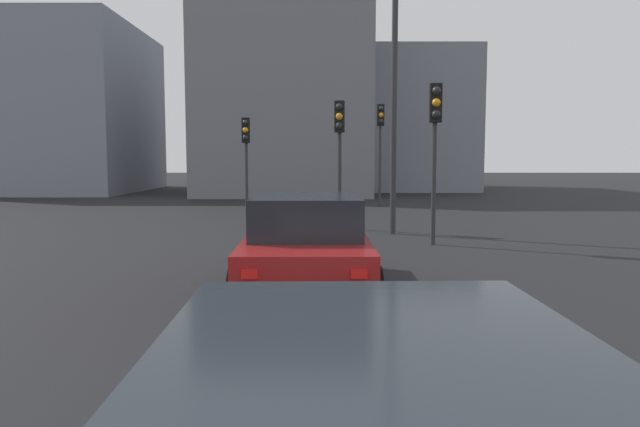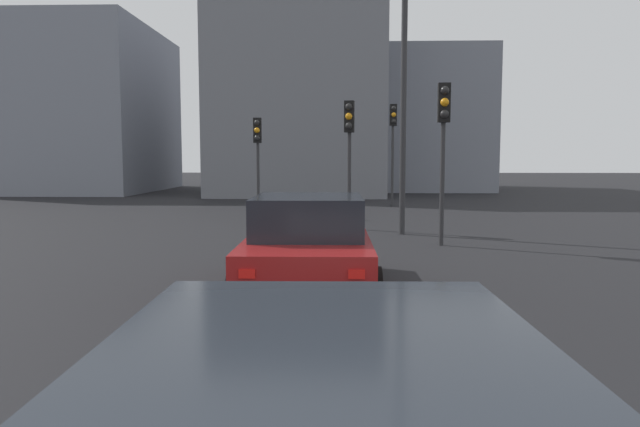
{
  "view_description": "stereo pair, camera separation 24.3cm",
  "coord_description": "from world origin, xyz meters",
  "px_view_note": "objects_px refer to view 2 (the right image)",
  "views": [
    {
      "loc": [
        0.12,
        -0.01,
        2.1
      ],
      "look_at": [
        8.12,
        -0.0,
        1.33
      ],
      "focal_mm": 33.21,
      "sensor_mm": 36.0,
      "label": 1
    },
    {
      "loc": [
        0.12,
        -0.26,
        2.1
      ],
      "look_at": [
        8.12,
        -0.0,
        1.33
      ],
      "focal_mm": 33.21,
      "sensor_mm": 36.0,
      "label": 2
    }
  ],
  "objects_px": {
    "traffic_light_far_left": "(393,133)",
    "street_lamp_kerbside": "(404,40)",
    "traffic_light_near_right": "(258,145)",
    "traffic_light_near_left": "(349,137)",
    "car_red_lead": "(309,245)",
    "traffic_light_far_right": "(444,129)"
  },
  "relations": [
    {
      "from": "traffic_light_far_left",
      "to": "street_lamp_kerbside",
      "type": "height_order",
      "value": "street_lamp_kerbside"
    },
    {
      "from": "street_lamp_kerbside",
      "to": "traffic_light_near_right",
      "type": "bearing_deg",
      "value": 41.41
    },
    {
      "from": "traffic_light_near_left",
      "to": "traffic_light_near_right",
      "type": "height_order",
      "value": "traffic_light_near_left"
    },
    {
      "from": "car_red_lead",
      "to": "street_lamp_kerbside",
      "type": "relative_size",
      "value": 0.48
    },
    {
      "from": "car_red_lead",
      "to": "traffic_light_far_right",
      "type": "relative_size",
      "value": 1.14
    },
    {
      "from": "street_lamp_kerbside",
      "to": "traffic_light_far_left",
      "type": "bearing_deg",
      "value": -3.47
    },
    {
      "from": "traffic_light_near_right",
      "to": "car_red_lead",
      "type": "bearing_deg",
      "value": 11.89
    },
    {
      "from": "traffic_light_near_right",
      "to": "traffic_light_near_left",
      "type": "bearing_deg",
      "value": 37.88
    },
    {
      "from": "traffic_light_near_right",
      "to": "street_lamp_kerbside",
      "type": "relative_size",
      "value": 0.39
    },
    {
      "from": "traffic_light_near_left",
      "to": "street_lamp_kerbside",
      "type": "height_order",
      "value": "street_lamp_kerbside"
    },
    {
      "from": "traffic_light_far_left",
      "to": "street_lamp_kerbside",
      "type": "xyz_separation_m",
      "value": [
        -9.07,
        0.55,
        2.11
      ]
    },
    {
      "from": "traffic_light_near_right",
      "to": "street_lamp_kerbside",
      "type": "bearing_deg",
      "value": 41.91
    },
    {
      "from": "car_red_lead",
      "to": "traffic_light_near_left",
      "type": "bearing_deg",
      "value": -5.91
    },
    {
      "from": "street_lamp_kerbside",
      "to": "car_red_lead",
      "type": "bearing_deg",
      "value": 162.7
    },
    {
      "from": "traffic_light_far_left",
      "to": "street_lamp_kerbside",
      "type": "bearing_deg",
      "value": -7.65
    },
    {
      "from": "car_red_lead",
      "to": "traffic_light_far_left",
      "type": "distance_m",
      "value": 16.49
    },
    {
      "from": "traffic_light_near_left",
      "to": "street_lamp_kerbside",
      "type": "distance_m",
      "value": 3.09
    },
    {
      "from": "car_red_lead",
      "to": "traffic_light_near_left",
      "type": "relative_size",
      "value": 1.17
    },
    {
      "from": "car_red_lead",
      "to": "street_lamp_kerbside",
      "type": "xyz_separation_m",
      "value": [
        7.02,
        -2.19,
        4.47
      ]
    },
    {
      "from": "traffic_light_near_left",
      "to": "traffic_light_near_right",
      "type": "bearing_deg",
      "value": -135.21
    },
    {
      "from": "traffic_light_far_left",
      "to": "traffic_light_far_right",
      "type": "xyz_separation_m",
      "value": [
        -11.19,
        -0.16,
        -0.35
      ]
    },
    {
      "from": "traffic_light_far_left",
      "to": "car_red_lead",
      "type": "bearing_deg",
      "value": -13.82
    }
  ]
}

